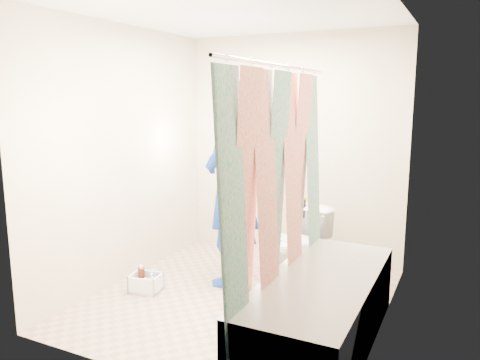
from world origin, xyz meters
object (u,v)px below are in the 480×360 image
at_px(plumber, 232,183).
at_px(cleaning_caddy, 147,284).
at_px(toilet, 298,244).
at_px(bathtub, 320,308).

distance_m(plumber, cleaning_caddy, 1.20).
distance_m(toilet, cleaning_caddy, 1.47).
xyz_separation_m(bathtub, plumber, (-1.09, 0.76, 0.69)).
relative_size(plumber, cleaning_caddy, 6.46).
xyz_separation_m(toilet, cleaning_caddy, (-1.12, -0.92, -0.27)).
xyz_separation_m(toilet, plumber, (-0.54, -0.34, 0.62)).
bearing_deg(cleaning_caddy, plumber, 35.23).
height_order(toilet, plumber, plumber).
relative_size(toilet, cleaning_caddy, 2.30).
height_order(bathtub, plumber, plumber).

